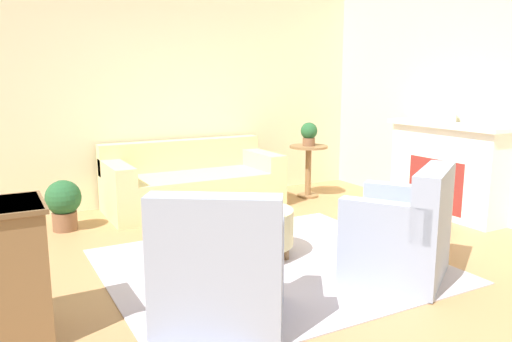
# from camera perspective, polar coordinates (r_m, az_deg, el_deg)

# --- Properties ---
(ground_plane) EXTENTS (16.00, 16.00, 0.00)m
(ground_plane) POSITION_cam_1_polar(r_m,az_deg,el_deg) (4.47, 1.73, -10.82)
(ground_plane) COLOR #AD7F51
(wall_back) EXTENTS (9.44, 0.12, 2.80)m
(wall_back) POSITION_cam_1_polar(r_m,az_deg,el_deg) (6.71, -10.43, 8.45)
(wall_back) COLOR beige
(wall_back) RESTS_ON ground_plane
(wall_right) EXTENTS (0.12, 9.74, 2.80)m
(wall_right) POSITION_cam_1_polar(r_m,az_deg,el_deg) (6.19, 26.12, 7.38)
(wall_right) COLOR beige
(wall_right) RESTS_ON ground_plane
(rug) EXTENTS (2.77, 2.40, 0.01)m
(rug) POSITION_cam_1_polar(r_m,az_deg,el_deg) (4.47, 1.73, -10.76)
(rug) COLOR #BCB2C1
(rug) RESTS_ON ground_plane
(couch) EXTENTS (2.16, 0.98, 0.83)m
(couch) POSITION_cam_1_polar(r_m,az_deg,el_deg) (6.37, -7.26, -1.49)
(couch) COLOR beige
(couch) RESTS_ON ground_plane
(armchair_left) EXTENTS (1.10, 1.08, 0.93)m
(armchair_left) POSITION_cam_1_polar(r_m,az_deg,el_deg) (3.38, -4.11, -11.45)
(armchair_left) COLOR #8E99B2
(armchair_left) RESTS_ON rug
(armchair_right) EXTENTS (1.10, 1.08, 0.93)m
(armchair_right) POSITION_cam_1_polar(r_m,az_deg,el_deg) (4.29, 16.46, -7.04)
(armchair_right) COLOR #8E99B2
(armchair_right) RESTS_ON rug
(ottoman_table) EXTENTS (0.73, 0.73, 0.44)m
(ottoman_table) POSITION_cam_1_polar(r_m,az_deg,el_deg) (4.60, -0.27, -6.38)
(ottoman_table) COLOR beige
(ottoman_table) RESTS_ON rug
(side_table) EXTENTS (0.52, 0.52, 0.72)m
(side_table) POSITION_cam_1_polar(r_m,az_deg,el_deg) (6.91, 6.00, 0.99)
(side_table) COLOR olive
(side_table) RESTS_ON ground_plane
(fireplace) EXTENTS (0.44, 1.55, 1.11)m
(fireplace) POSITION_cam_1_polar(r_m,az_deg,el_deg) (6.36, 20.91, 0.41)
(fireplace) COLOR white
(fireplace) RESTS_ON ground_plane
(vase_mantel_near) EXTENTS (0.16, 0.16, 0.31)m
(vase_mantel_near) POSITION_cam_1_polar(r_m,az_deg,el_deg) (6.28, 21.22, 6.29)
(vase_mantel_near) COLOR silver
(vase_mantel_near) RESTS_ON fireplace
(potted_plant_on_side_table) EXTENTS (0.23, 0.23, 0.32)m
(potted_plant_on_side_table) POSITION_cam_1_polar(r_m,az_deg,el_deg) (6.85, 6.07, 4.34)
(potted_plant_on_side_table) COLOR brown
(potted_plant_on_side_table) RESTS_ON side_table
(potted_plant_floor) EXTENTS (0.38, 0.38, 0.55)m
(potted_plant_floor) POSITION_cam_1_polar(r_m,az_deg,el_deg) (5.78, -21.13, -3.35)
(potted_plant_floor) COLOR brown
(potted_plant_floor) RESTS_ON ground_plane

